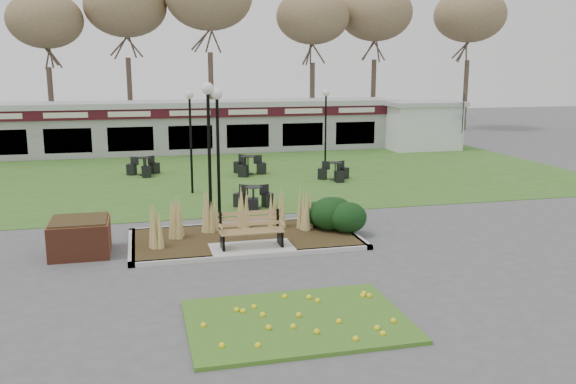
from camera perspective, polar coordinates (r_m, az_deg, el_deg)
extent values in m
plane|color=#515154|center=(16.20, -3.31, -5.73)|extent=(100.00, 100.00, 0.00)
cube|color=#3A621F|center=(27.78, -7.88, 1.56)|extent=(34.00, 16.00, 0.02)
cube|color=#317120|center=(11.98, 0.83, -11.97)|extent=(4.20, 3.00, 0.08)
cube|color=#342515|center=(17.32, -4.05, -4.38)|extent=(6.22, 3.22, 0.12)
cube|color=#B7B7B2|center=(15.80, -3.04, -5.95)|extent=(6.40, 0.18, 0.12)
cube|color=#B7B7B2|center=(18.85, -4.89, -3.06)|extent=(6.40, 0.18, 0.12)
cube|color=#B7B7B2|center=(17.09, -14.41, -4.94)|extent=(0.18, 3.40, 0.12)
cube|color=#B7B7B2|center=(18.08, 5.73, -3.71)|extent=(0.18, 3.40, 0.12)
cube|color=#B7B7B2|center=(16.33, -3.41, -5.36)|extent=(2.20, 1.20, 0.13)
cone|color=tan|center=(17.34, -10.51, -2.36)|extent=(0.36, 0.36, 1.15)
cone|color=tan|center=(17.80, -7.38, -1.89)|extent=(0.36, 0.36, 1.15)
cone|color=tan|center=(18.14, -4.00, -1.56)|extent=(0.36, 0.36, 1.15)
cone|color=tan|center=(18.12, -1.08, -1.55)|extent=(0.36, 0.36, 1.15)
cone|color=tan|center=(17.94, 1.69, -1.69)|extent=(0.36, 0.36, 1.15)
cone|color=tan|center=(16.54, -12.07, -3.10)|extent=(0.36, 0.36, 1.15)
ellipsoid|color=black|center=(17.97, 4.01, -2.04)|extent=(1.21, 1.10, 0.99)
ellipsoid|color=black|center=(17.74, 5.64, -2.39)|extent=(1.10, 1.00, 0.90)
ellipsoid|color=black|center=(18.54, 4.42, -1.81)|extent=(1.06, 0.96, 0.86)
ellipsoid|color=black|center=(18.38, 2.64, -2.07)|extent=(0.92, 0.84, 0.76)
cube|color=olive|center=(16.19, -3.43, -3.68)|extent=(1.70, 0.57, 0.04)
cube|color=olive|center=(16.41, -3.64, -2.46)|extent=(1.70, 0.13, 0.44)
cube|color=black|center=(16.13, -6.16, -4.60)|extent=(0.06, 0.55, 0.42)
cube|color=black|center=(16.40, -0.74, -4.26)|extent=(0.06, 0.55, 0.42)
cube|color=black|center=(16.29, -6.34, -2.72)|extent=(0.06, 0.06, 0.50)
cube|color=black|center=(16.56, -0.98, -2.41)|extent=(0.06, 0.06, 0.50)
cube|color=olive|center=(16.00, -6.32, -3.25)|extent=(0.05, 0.50, 0.04)
cube|color=olive|center=(16.28, -0.59, -2.91)|extent=(0.05, 0.50, 0.04)
cube|color=brown|center=(16.87, -18.87, -4.06)|extent=(1.50, 1.50, 0.90)
cube|color=#342515|center=(16.75, -18.98, -2.51)|extent=(1.40, 1.40, 0.06)
cube|color=gray|center=(35.50, -9.32, 5.81)|extent=(24.00, 3.00, 2.60)
cube|color=#420E17|center=(33.87, -9.16, 7.32)|extent=(24.00, 0.18, 0.55)
cube|color=#BDBDC1|center=(35.38, -9.40, 8.14)|extent=(24.60, 3.40, 0.30)
cube|color=silver|center=(33.76, -9.15, 7.31)|extent=(22.00, 0.02, 0.28)
cube|color=black|center=(34.09, -9.11, 5.07)|extent=(22.00, 0.10, 1.30)
cube|color=white|center=(37.16, 12.29, 5.95)|extent=(4.00, 3.00, 2.60)
cube|color=#BDBDC1|center=(37.05, 12.38, 8.11)|extent=(4.40, 3.40, 0.25)
cylinder|color=#47382B|center=(43.71, -22.22, 7.88)|extent=(0.36, 0.36, 5.17)
ellipsoid|color=brown|center=(43.80, -22.83, 15.47)|extent=(5.24, 5.24, 3.93)
cylinder|color=#47382B|center=(43.27, -14.27, 8.35)|extent=(0.36, 0.36, 5.17)
ellipsoid|color=brown|center=(43.35, -14.67, 16.03)|extent=(5.24, 5.24, 3.93)
cylinder|color=#47382B|center=(43.65, -6.28, 8.66)|extent=(0.36, 0.36, 5.17)
ellipsoid|color=brown|center=(43.74, -6.46, 16.28)|extent=(5.24, 5.24, 3.93)
cylinder|color=#47382B|center=(44.84, 1.42, 8.81)|extent=(0.36, 0.36, 5.17)
ellipsoid|color=brown|center=(44.93, 1.46, 16.22)|extent=(5.24, 5.24, 3.93)
cylinder|color=#47382B|center=(46.78, 8.62, 8.80)|extent=(0.36, 0.36, 5.17)
ellipsoid|color=brown|center=(46.86, 8.84, 15.91)|extent=(5.24, 5.24, 3.93)
cylinder|color=#47382B|center=(49.38, 15.14, 8.68)|extent=(0.36, 0.36, 5.17)
ellipsoid|color=brown|center=(49.45, 15.51, 15.40)|extent=(5.24, 5.24, 3.93)
cylinder|color=black|center=(18.74, -7.35, 2.92)|extent=(0.10, 0.10, 4.04)
sphere|color=white|center=(18.54, -7.53, 9.59)|extent=(0.36, 0.36, 0.36)
cylinder|color=black|center=(18.78, -6.53, 2.72)|extent=(0.10, 0.10, 3.88)
sphere|color=white|center=(18.57, -6.68, 9.12)|extent=(0.35, 0.35, 0.35)
cylinder|color=black|center=(23.61, -9.06, 4.20)|extent=(0.09, 0.09, 3.65)
sphere|color=white|center=(23.44, -9.22, 8.98)|extent=(0.33, 0.33, 0.33)
cylinder|color=black|center=(28.15, 3.53, 5.38)|extent=(0.09, 0.09, 3.52)
sphere|color=white|center=(28.01, 3.58, 9.25)|extent=(0.32, 0.32, 0.32)
cylinder|color=black|center=(21.11, -3.22, -1.50)|extent=(0.45, 0.45, 0.03)
cylinder|color=black|center=(21.03, -3.23, -0.52)|extent=(0.05, 0.05, 0.74)
cylinder|color=black|center=(20.95, -3.24, 0.50)|extent=(0.62, 0.62, 0.03)
cube|color=black|center=(21.32, -1.87, -0.74)|extent=(0.44, 0.44, 0.48)
cube|color=black|center=(21.36, -4.51, -0.74)|extent=(0.50, 0.50, 0.48)
cube|color=black|center=(20.51, -3.29, -1.25)|extent=(0.42, 0.42, 0.48)
cylinder|color=black|center=(28.25, -13.29, 1.58)|extent=(0.47, 0.47, 0.03)
cylinder|color=black|center=(28.19, -13.33, 2.34)|extent=(0.05, 0.05, 0.77)
cylinder|color=black|center=(28.13, -13.37, 3.14)|extent=(0.64, 0.64, 0.03)
cube|color=black|center=(28.59, -12.40, 2.20)|extent=(0.51, 0.51, 0.49)
cube|color=black|center=(28.43, -14.43, 2.06)|extent=(0.47, 0.47, 0.49)
cube|color=black|center=(27.64, -13.12, 1.85)|extent=(0.42, 0.42, 0.49)
cylinder|color=black|center=(27.73, -3.75, 1.68)|extent=(0.49, 0.49, 0.03)
cylinder|color=black|center=(27.67, -3.76, 2.50)|extent=(0.06, 0.06, 0.81)
cylinder|color=black|center=(27.60, -3.77, 3.35)|extent=(0.67, 0.67, 0.03)
cube|color=black|center=(27.81, -2.51, 2.23)|extent=(0.39, 0.39, 0.52)
cube|color=black|center=(28.16, -4.58, 2.32)|extent=(0.52, 0.52, 0.52)
cube|color=black|center=(27.12, -4.19, 1.97)|extent=(0.52, 0.52, 0.52)
cylinder|color=black|center=(26.44, 4.42, 1.18)|extent=(0.45, 0.45, 0.03)
cylinder|color=black|center=(26.38, 4.43, 1.96)|extent=(0.05, 0.05, 0.74)
cylinder|color=black|center=(26.32, 4.45, 2.77)|extent=(0.61, 0.61, 0.03)
cube|color=black|center=(26.82, 5.23, 1.79)|extent=(0.48, 0.48, 0.47)
cube|color=black|center=(26.52, 3.24, 1.71)|extent=(0.48, 0.48, 0.47)
cube|color=black|center=(25.88, 4.82, 1.44)|extent=(0.35, 0.35, 0.47)
cylinder|color=black|center=(36.40, 15.96, 5.34)|extent=(0.06, 0.06, 2.20)
imported|color=#2D56A0|center=(36.37, 15.99, 5.80)|extent=(1.79, 1.82, 1.60)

